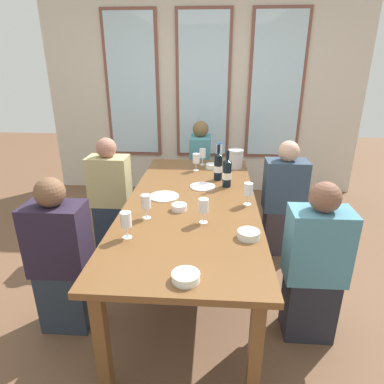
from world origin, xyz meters
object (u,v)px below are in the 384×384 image
object	(u,v)px
wine_glass_4	(202,154)
white_plate_0	(164,196)
dining_table	(192,208)
seated_person_2	(61,260)
tasting_bowl_3	(249,234)
wine_glass_1	(126,221)
water_bottle	(219,154)
wine_glass_3	(203,207)
metal_pitcher	(236,159)
tasting_bowl_0	(179,207)
tasting_bowl_1	(186,277)
seated_person_3	(314,267)
wine_bottle_1	(227,173)
white_plate_1	(203,187)
seated_person_4	(200,169)
wine_glass_0	(196,159)
wine_bottle_0	(218,166)
seated_person_0	(111,197)
tasting_bowl_2	(212,166)
seated_person_1	(283,202)
wine_glass_2	(248,190)
wine_glass_5	(146,203)

from	to	relation	value
wine_glass_4	white_plate_0	bearing A→B (deg)	-106.50
dining_table	seated_person_2	distance (m)	1.03
tasting_bowl_3	wine_glass_1	size ratio (longest dim) A/B	0.80
water_bottle	wine_glass_3	size ratio (longest dim) A/B	1.38
metal_pitcher	wine_glass_3	world-z (taller)	metal_pitcher
tasting_bowl_0	tasting_bowl_3	bearing A→B (deg)	-38.99
tasting_bowl_1	tasting_bowl_0	bearing A→B (deg)	98.22
metal_pitcher	seated_person_3	size ratio (longest dim) A/B	0.17
wine_bottle_1	tasting_bowl_1	distance (m)	1.39
white_plate_1	seated_person_2	bearing A→B (deg)	-135.75
seated_person_2	seated_person_4	size ratio (longest dim) A/B	1.00
wine_glass_3	seated_person_3	world-z (taller)	seated_person_3
wine_glass_0	white_plate_0	bearing A→B (deg)	-106.78
dining_table	wine_bottle_1	xyz separation A→B (m)	(0.28, 0.34, 0.19)
metal_pitcher	seated_person_3	xyz separation A→B (m)	(0.45, -1.44, -0.31)
wine_bottle_1	wine_glass_0	bearing A→B (deg)	123.53
tasting_bowl_3	water_bottle	distance (m)	1.57
metal_pitcher	tasting_bowl_0	world-z (taller)	metal_pitcher
white_plate_0	tasting_bowl_3	size ratio (longest dim) A/B	1.71
seated_person_2	metal_pitcher	bearing A→B (deg)	50.46
metal_pitcher	tasting_bowl_3	size ratio (longest dim) A/B	1.36
wine_bottle_0	water_bottle	world-z (taller)	wine_bottle_0
wine_glass_1	wine_glass_4	distance (m)	1.65
tasting_bowl_0	seated_person_0	xyz separation A→B (m)	(-0.76, 0.73, -0.24)
tasting_bowl_2	tasting_bowl_3	bearing A→B (deg)	-80.02
seated_person_4	seated_person_1	bearing A→B (deg)	-49.73
water_bottle	wine_glass_4	size ratio (longest dim) A/B	1.38
dining_table	tasting_bowl_1	xyz separation A→B (m)	(0.04, -1.03, 0.09)
water_bottle	wine_glass_4	distance (m)	0.18
wine_glass_0	seated_person_4	bearing A→B (deg)	89.25
white_plate_1	wine_bottle_0	xyz separation A→B (m)	(0.13, 0.21, 0.12)
tasting_bowl_3	tasting_bowl_0	bearing A→B (deg)	141.01
white_plate_1	seated_person_4	world-z (taller)	seated_person_4
wine_glass_3	seated_person_2	distance (m)	1.02
wine_glass_3	tasting_bowl_3	bearing A→B (deg)	-33.73
water_bottle	wine_glass_4	xyz separation A→B (m)	(-0.18, -0.01, 0.00)
metal_pitcher	wine_glass_4	size ratio (longest dim) A/B	1.09
seated_person_2	wine_glass_1	bearing A→B (deg)	-4.79
white_plate_0	seated_person_4	xyz separation A→B (m)	(0.23, 1.46, -0.22)
dining_table	seated_person_3	distance (m)	1.01
dining_table	wine_glass_1	world-z (taller)	wine_glass_1
tasting_bowl_0	water_bottle	world-z (taller)	water_bottle
tasting_bowl_0	wine_glass_2	size ratio (longest dim) A/B	0.65
wine_bottle_0	tasting_bowl_1	world-z (taller)	wine_bottle_0
wine_glass_4	wine_glass_5	xyz separation A→B (m)	(-0.34, -1.32, -0.00)
wine_bottle_1	wine_glass_1	world-z (taller)	wine_bottle_1
wine_glass_0	wine_glass_4	world-z (taller)	same
white_plate_1	metal_pitcher	bearing A→B (deg)	62.30
wine_glass_4	tasting_bowl_3	bearing A→B (deg)	-77.26
seated_person_1	seated_person_0	bearing A→B (deg)	179.62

